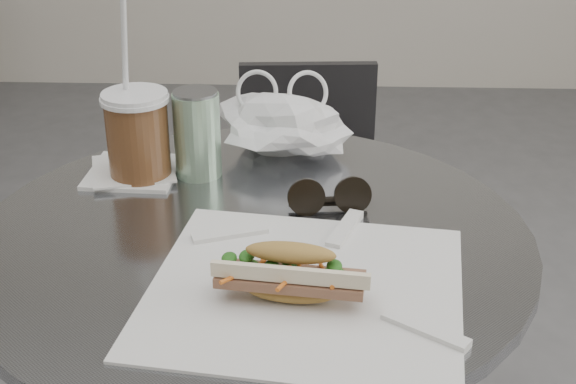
{
  "coord_description": "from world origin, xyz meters",
  "views": [
    {
      "loc": [
        0.09,
        -0.75,
        1.27
      ],
      "look_at": [
        0.05,
        0.22,
        0.79
      ],
      "focal_mm": 50.0,
      "sensor_mm": 36.0,
      "label": 1
    }
  ],
  "objects_px": {
    "banh_mi": "(290,274)",
    "drink_can": "(197,134)",
    "chair_far": "(309,255)",
    "iced_coffee": "(138,135)",
    "sunglasses": "(329,199)"
  },
  "relations": [
    {
      "from": "iced_coffee",
      "to": "sunglasses",
      "type": "relative_size",
      "value": 2.47
    },
    {
      "from": "chair_far",
      "to": "sunglasses",
      "type": "bearing_deg",
      "value": 89.33
    },
    {
      "from": "chair_far",
      "to": "sunglasses",
      "type": "height_order",
      "value": "sunglasses"
    },
    {
      "from": "banh_mi",
      "to": "iced_coffee",
      "type": "distance_m",
      "value": 0.41
    },
    {
      "from": "banh_mi",
      "to": "sunglasses",
      "type": "height_order",
      "value": "banh_mi"
    },
    {
      "from": "chair_far",
      "to": "iced_coffee",
      "type": "bearing_deg",
      "value": 57.19
    },
    {
      "from": "chair_far",
      "to": "banh_mi",
      "type": "distance_m",
      "value": 0.91
    },
    {
      "from": "chair_far",
      "to": "drink_can",
      "type": "relative_size",
      "value": 5.42
    },
    {
      "from": "banh_mi",
      "to": "drink_can",
      "type": "distance_m",
      "value": 0.38
    },
    {
      "from": "banh_mi",
      "to": "drink_can",
      "type": "relative_size",
      "value": 1.61
    },
    {
      "from": "banh_mi",
      "to": "drink_can",
      "type": "xyz_separation_m",
      "value": [
        -0.15,
        0.35,
        0.03
      ]
    },
    {
      "from": "sunglasses",
      "to": "drink_can",
      "type": "xyz_separation_m",
      "value": [
        -0.2,
        0.12,
        0.05
      ]
    },
    {
      "from": "iced_coffee",
      "to": "sunglasses",
      "type": "height_order",
      "value": "iced_coffee"
    },
    {
      "from": "chair_far",
      "to": "banh_mi",
      "type": "xyz_separation_m",
      "value": [
        -0.02,
        -0.79,
        0.45
      ]
    },
    {
      "from": "iced_coffee",
      "to": "banh_mi",
      "type": "bearing_deg",
      "value": -53.55
    }
  ]
}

